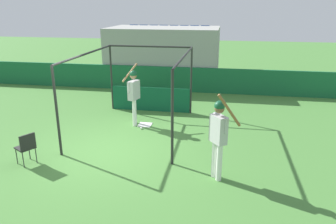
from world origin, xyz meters
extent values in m
plane|color=#477F38|center=(0.00, 0.00, 0.00)|extent=(60.00, 60.00, 0.00)
cube|color=#196038|center=(0.00, 6.84, 0.57)|extent=(24.00, 0.12, 1.14)
cube|color=#9E9E99|center=(0.00, 8.50, 1.40)|extent=(5.40, 3.20, 2.79)
cube|color=navy|center=(-1.93, 7.30, 1.19)|extent=(0.45, 0.40, 0.10)
cube|color=navy|center=(-1.93, 7.48, 1.42)|extent=(0.45, 0.06, 0.40)
cube|color=navy|center=(-1.38, 7.30, 1.19)|extent=(0.45, 0.40, 0.10)
cube|color=navy|center=(-1.38, 7.48, 1.42)|extent=(0.45, 0.06, 0.40)
cube|color=navy|center=(-0.83, 7.30, 1.19)|extent=(0.45, 0.40, 0.10)
cube|color=navy|center=(-0.83, 7.48, 1.42)|extent=(0.45, 0.06, 0.40)
cube|color=navy|center=(-0.28, 7.30, 1.19)|extent=(0.45, 0.40, 0.10)
cube|color=navy|center=(-0.28, 7.48, 1.42)|extent=(0.45, 0.06, 0.40)
cube|color=navy|center=(0.27, 7.30, 1.19)|extent=(0.45, 0.40, 0.10)
cube|color=navy|center=(0.27, 7.48, 1.42)|extent=(0.45, 0.06, 0.40)
cube|color=navy|center=(0.82, 7.30, 1.19)|extent=(0.45, 0.40, 0.10)
cube|color=navy|center=(0.82, 7.48, 1.42)|extent=(0.45, 0.06, 0.40)
cube|color=navy|center=(1.38, 7.30, 1.19)|extent=(0.45, 0.40, 0.10)
cube|color=navy|center=(1.38, 7.48, 1.42)|extent=(0.45, 0.06, 0.40)
cube|color=navy|center=(1.93, 7.30, 1.19)|extent=(0.45, 0.40, 0.10)
cube|color=navy|center=(1.93, 7.48, 1.42)|extent=(0.45, 0.06, 0.40)
cube|color=navy|center=(-1.93, 8.10, 1.59)|extent=(0.45, 0.40, 0.10)
cube|color=navy|center=(-1.93, 8.28, 1.82)|extent=(0.45, 0.06, 0.40)
cube|color=navy|center=(-1.38, 8.10, 1.59)|extent=(0.45, 0.40, 0.10)
cube|color=navy|center=(-1.38, 8.28, 1.82)|extent=(0.45, 0.06, 0.40)
cube|color=navy|center=(-0.83, 8.10, 1.59)|extent=(0.45, 0.40, 0.10)
cube|color=navy|center=(-0.83, 8.28, 1.82)|extent=(0.45, 0.06, 0.40)
cube|color=navy|center=(-0.28, 8.10, 1.59)|extent=(0.45, 0.40, 0.10)
cube|color=navy|center=(-0.28, 8.28, 1.82)|extent=(0.45, 0.06, 0.40)
cube|color=navy|center=(0.27, 8.10, 1.59)|extent=(0.45, 0.40, 0.10)
cube|color=navy|center=(0.27, 8.28, 1.82)|extent=(0.45, 0.06, 0.40)
cube|color=navy|center=(0.82, 8.10, 1.59)|extent=(0.45, 0.40, 0.10)
cube|color=navy|center=(0.82, 8.28, 1.82)|extent=(0.45, 0.06, 0.40)
cube|color=navy|center=(1.38, 8.10, 1.59)|extent=(0.45, 0.40, 0.10)
cube|color=navy|center=(1.38, 8.28, 1.82)|extent=(0.45, 0.06, 0.40)
cube|color=navy|center=(1.93, 8.10, 1.59)|extent=(0.45, 0.40, 0.10)
cube|color=navy|center=(1.93, 8.28, 1.82)|extent=(0.45, 0.06, 0.40)
cube|color=navy|center=(-1.93, 8.90, 1.99)|extent=(0.45, 0.40, 0.10)
cube|color=navy|center=(-1.93, 9.08, 2.22)|extent=(0.45, 0.06, 0.40)
cube|color=navy|center=(-1.38, 8.90, 1.99)|extent=(0.45, 0.40, 0.10)
cube|color=navy|center=(-1.38, 9.08, 2.22)|extent=(0.45, 0.06, 0.40)
cube|color=navy|center=(-0.83, 8.90, 1.99)|extent=(0.45, 0.40, 0.10)
cube|color=navy|center=(-0.83, 9.08, 2.22)|extent=(0.45, 0.06, 0.40)
cube|color=navy|center=(-0.28, 8.90, 1.99)|extent=(0.45, 0.40, 0.10)
cube|color=navy|center=(-0.28, 9.08, 2.22)|extent=(0.45, 0.06, 0.40)
cube|color=navy|center=(0.27, 8.90, 1.99)|extent=(0.45, 0.40, 0.10)
cube|color=navy|center=(0.27, 9.08, 2.22)|extent=(0.45, 0.06, 0.40)
cube|color=navy|center=(0.82, 8.90, 1.99)|extent=(0.45, 0.40, 0.10)
cube|color=navy|center=(0.82, 9.08, 2.22)|extent=(0.45, 0.06, 0.40)
cube|color=navy|center=(1.38, 8.90, 1.99)|extent=(0.45, 0.40, 0.10)
cube|color=navy|center=(1.38, 9.08, 2.22)|extent=(0.45, 0.06, 0.40)
cube|color=navy|center=(1.93, 8.90, 1.99)|extent=(0.45, 0.40, 0.10)
cube|color=navy|center=(1.93, 9.08, 2.22)|extent=(0.45, 0.06, 0.40)
cube|color=navy|center=(-1.93, 9.70, 2.39)|extent=(0.45, 0.40, 0.10)
cube|color=navy|center=(-1.93, 9.88, 2.62)|extent=(0.45, 0.06, 0.40)
cube|color=navy|center=(-1.38, 9.70, 2.39)|extent=(0.45, 0.40, 0.10)
cube|color=navy|center=(-1.38, 9.88, 2.62)|extent=(0.45, 0.06, 0.40)
cube|color=navy|center=(-0.83, 9.70, 2.39)|extent=(0.45, 0.40, 0.10)
cube|color=navy|center=(-0.83, 9.88, 2.62)|extent=(0.45, 0.06, 0.40)
cube|color=navy|center=(-0.28, 9.70, 2.39)|extent=(0.45, 0.40, 0.10)
cube|color=navy|center=(-0.28, 9.88, 2.62)|extent=(0.45, 0.06, 0.40)
cube|color=navy|center=(0.27, 9.70, 2.39)|extent=(0.45, 0.40, 0.10)
cube|color=navy|center=(0.27, 9.88, 2.62)|extent=(0.45, 0.06, 0.40)
cube|color=navy|center=(0.82, 9.70, 2.39)|extent=(0.45, 0.40, 0.10)
cube|color=navy|center=(0.82, 9.88, 2.62)|extent=(0.45, 0.06, 0.40)
cube|color=navy|center=(1.38, 9.70, 2.39)|extent=(0.45, 0.40, 0.10)
cube|color=navy|center=(1.38, 9.88, 2.62)|extent=(0.45, 0.06, 0.40)
cube|color=navy|center=(1.93, 9.70, 2.39)|extent=(0.45, 0.40, 0.10)
cube|color=navy|center=(1.93, 9.88, 2.62)|extent=(0.45, 0.06, 0.40)
cylinder|color=#282828|center=(-1.13, -0.43, 1.21)|extent=(0.07, 0.07, 2.42)
cylinder|color=#282828|center=(1.90, -0.43, 1.21)|extent=(0.07, 0.07, 2.42)
cylinder|color=#282828|center=(-1.13, 3.76, 1.21)|extent=(0.07, 0.07, 2.42)
cylinder|color=#282828|center=(1.90, 3.76, 1.21)|extent=(0.07, 0.07, 2.42)
cylinder|color=#282828|center=(-1.13, 1.67, 2.42)|extent=(0.06, 4.19, 0.06)
cylinder|color=#282828|center=(1.90, 1.67, 2.42)|extent=(0.06, 4.19, 0.06)
cylinder|color=#282828|center=(0.38, 3.76, 2.42)|extent=(3.03, 0.06, 0.06)
cube|color=#0F5133|center=(0.38, 3.74, 0.46)|extent=(2.96, 0.03, 0.92)
cube|color=white|center=(0.53, 2.20, 0.01)|extent=(0.44, 0.44, 0.02)
cylinder|color=white|center=(0.21, 2.09, 0.44)|extent=(0.16, 0.16, 0.88)
cylinder|color=white|center=(0.15, 2.31, 0.44)|extent=(0.16, 0.16, 0.88)
cube|color=#B7B7B7|center=(0.18, 2.20, 1.19)|extent=(0.33, 0.48, 0.62)
sphere|color=#A37556|center=(0.18, 2.20, 1.68)|extent=(0.22, 0.22, 0.22)
sphere|color=#144C2D|center=(0.18, 2.20, 1.72)|extent=(0.23, 0.23, 0.23)
cylinder|color=#B7B7B7|center=(0.08, 1.99, 1.33)|extent=(0.09, 0.09, 0.34)
cylinder|color=#B7B7B7|center=(0.21, 2.43, 1.33)|extent=(0.09, 0.09, 0.34)
cylinder|color=#AD7F4C|center=(-0.03, 2.53, 1.70)|extent=(0.38, 0.69, 0.55)
sphere|color=#AD7F4C|center=(0.29, 2.37, 1.46)|extent=(0.08, 0.08, 0.08)
cylinder|color=white|center=(2.97, -0.88, 0.45)|extent=(0.18, 0.18, 0.90)
cylinder|color=white|center=(3.08, -1.03, 0.45)|extent=(0.18, 0.18, 0.90)
cube|color=#B7B7B7|center=(3.02, -0.96, 1.22)|extent=(0.43, 0.47, 0.64)
sphere|color=brown|center=(3.02, -0.96, 1.71)|extent=(0.23, 0.23, 0.23)
sphere|color=#144C2D|center=(3.02, -0.96, 1.76)|extent=(0.24, 0.24, 0.24)
cylinder|color=#B7B7B7|center=(2.92, -0.75, 1.37)|extent=(0.10, 0.10, 0.35)
cylinder|color=#B7B7B7|center=(3.19, -1.11, 1.37)|extent=(0.10, 0.10, 0.35)
cylinder|color=brown|center=(3.23, -1.23, 1.76)|extent=(0.53, 0.17, 0.72)
sphere|color=brown|center=(3.18, -1.00, 1.42)|extent=(0.08, 0.08, 0.08)
cube|color=black|center=(-1.75, -1.05, 0.44)|extent=(0.55, 0.55, 0.04)
cube|color=black|center=(-1.60, -1.14, 0.64)|extent=(0.23, 0.37, 0.40)
cylinder|color=#333333|center=(-1.98, -1.11, 0.22)|extent=(0.02, 0.02, 0.44)
cylinder|color=#333333|center=(-1.81, -0.82, 0.22)|extent=(0.02, 0.02, 0.44)
cylinder|color=#333333|center=(-1.69, -1.28, 0.22)|extent=(0.02, 0.02, 0.44)
cylinder|color=#333333|center=(-1.52, -0.99, 0.22)|extent=(0.02, 0.02, 0.44)
sphere|color=white|center=(0.51, 1.80, 0.04)|extent=(0.07, 0.07, 0.07)
camera|label=1|loc=(3.11, -7.83, 3.86)|focal=35.00mm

